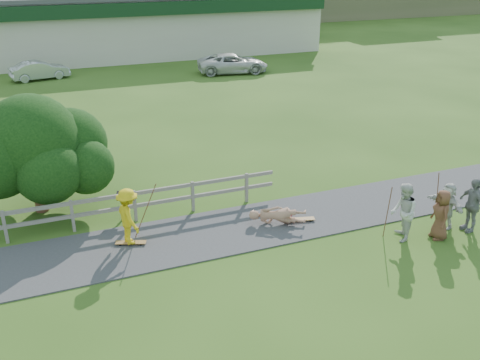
{
  "coord_description": "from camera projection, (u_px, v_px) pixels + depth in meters",
  "views": [
    {
      "loc": [
        -4.64,
        -12.78,
        8.33
      ],
      "look_at": [
        1.23,
        2.0,
        1.49
      ],
      "focal_mm": 40.0,
      "sensor_mm": 36.0,
      "label": 1
    }
  ],
  "objects": [
    {
      "name": "ground",
      "position": [
        226.0,
        257.0,
        15.77
      ],
      "size": [
        260.0,
        260.0,
        0.0
      ],
      "primitive_type": "plane",
      "color": "#2E4F16",
      "rests_on": "ground"
    },
    {
      "name": "path",
      "position": [
        210.0,
        234.0,
        17.05
      ],
      "size": [
        34.0,
        3.0,
        0.04
      ],
      "primitive_type": "cube",
      "color": "#373639",
      "rests_on": "ground"
    },
    {
      "name": "fence",
      "position": [
        51.0,
        215.0,
        16.74
      ],
      "size": [
        15.05,
        0.1,
        1.1
      ],
      "color": "#646158",
      "rests_on": "ground"
    },
    {
      "name": "strip_mall",
      "position": [
        129.0,
        23.0,
        45.94
      ],
      "size": [
        32.5,
        10.75,
        5.1
      ],
      "color": "beige",
      "rests_on": "ground"
    },
    {
      "name": "skater_rider",
      "position": [
        129.0,
        219.0,
        16.07
      ],
      "size": [
        0.88,
        1.26,
        1.78
      ],
      "primitive_type": "imported",
      "rotation": [
        0.0,
        0.0,
        1.77
      ],
      "color": "gold",
      "rests_on": "ground"
    },
    {
      "name": "skater_fallen",
      "position": [
        277.0,
        216.0,
        17.51
      ],
      "size": [
        1.23,
        1.85,
        0.67
      ],
      "primitive_type": "imported",
      "rotation": [
        0.0,
        0.0,
        1.1
      ],
      "color": "tan",
      "rests_on": "ground"
    },
    {
      "name": "spectator_a",
      "position": [
        403.0,
        212.0,
        16.41
      ],
      "size": [
        1.03,
        1.13,
        1.87
      ],
      "primitive_type": "imported",
      "rotation": [
        0.0,
        0.0,
        4.26
      ],
      "color": "silver",
      "rests_on": "ground"
    },
    {
      "name": "spectator_b",
      "position": [
        472.0,
        205.0,
        16.97
      ],
      "size": [
        0.48,
        1.08,
        1.81
      ],
      "primitive_type": "imported",
      "rotation": [
        0.0,
        0.0,
        4.67
      ],
      "color": "gray",
      "rests_on": "ground"
    },
    {
      "name": "spectator_c",
      "position": [
        441.0,
        215.0,
        16.53
      ],
      "size": [
        0.71,
        0.9,
        1.63
      ],
      "primitive_type": "imported",
      "rotation": [
        0.0,
        0.0,
        4.45
      ],
      "color": "brown",
      "rests_on": "ground"
    },
    {
      "name": "spectator_d",
      "position": [
        447.0,
        205.0,
        17.26
      ],
      "size": [
        0.62,
        1.47,
        1.53
      ],
      "primitive_type": "imported",
      "rotation": [
        0.0,
        0.0,
        4.83
      ],
      "color": "beige",
      "rests_on": "ground"
    },
    {
      "name": "car_silver",
      "position": [
        40.0,
        70.0,
        37.25
      ],
      "size": [
        4.13,
        2.13,
        1.3
      ],
      "primitive_type": "imported",
      "rotation": [
        0.0,
        0.0,
        1.77
      ],
      "color": "silver",
      "rests_on": "ground"
    },
    {
      "name": "car_white",
      "position": [
        233.0,
        63.0,
        39.22
      ],
      "size": [
        5.47,
        3.22,
        1.43
      ],
      "primitive_type": "imported",
      "rotation": [
        0.0,
        0.0,
        1.4
      ],
      "color": "silver",
      "rests_on": "ground"
    },
    {
      "name": "tree",
      "position": [
        36.0,
        167.0,
        17.98
      ],
      "size": [
        5.2,
        5.2,
        3.27
      ],
      "primitive_type": null,
      "color": "black",
      "rests_on": "ground"
    },
    {
      "name": "bbq",
      "position": [
        124.0,
        205.0,
        17.97
      ],
      "size": [
        0.49,
        0.42,
        0.92
      ],
      "primitive_type": null,
      "rotation": [
        0.0,
        0.0,
        -0.26
      ],
      "color": "black",
      "rests_on": "ground"
    },
    {
      "name": "longboard_rider",
      "position": [
        131.0,
        244.0,
        16.4
      ],
      "size": [
        0.95,
        0.54,
        0.1
      ],
      "primitive_type": null,
      "rotation": [
        0.0,
        0.0,
        -0.35
      ],
      "color": "brown",
      "rests_on": "ground"
    },
    {
      "name": "longboard_fallen",
      "position": [
        300.0,
        220.0,
        17.81
      ],
      "size": [
        1.01,
        0.48,
        0.11
      ],
      "primitive_type": null,
      "rotation": [
        0.0,
        0.0,
        -0.26
      ],
      "color": "brown",
      "rests_on": "ground"
    },
    {
      "name": "helmet",
      "position": [
        289.0,
        214.0,
        18.1
      ],
      "size": [
        0.25,
        0.25,
        0.25
      ],
      "primitive_type": "sphere",
      "color": "#A9132B",
      "rests_on": "ground"
    },
    {
      "name": "pole_rider",
      "position": [
        145.0,
        209.0,
        16.59
      ],
      "size": [
        0.03,
        0.03,
        1.91
      ],
      "primitive_type": "cylinder",
      "color": "brown",
      "rests_on": "ground"
    },
    {
      "name": "pole_spec_left",
      "position": [
        388.0,
        212.0,
        16.62
      ],
      "size": [
        0.03,
        0.03,
        1.7
      ],
      "primitive_type": "cylinder",
      "color": "brown",
      "rests_on": "ground"
    },
    {
      "name": "pole_spec_right",
      "position": [
        437.0,
        196.0,
        17.75
      ],
      "size": [
        0.03,
        0.03,
        1.69
      ],
      "primitive_type": "cylinder",
      "color": "brown",
      "rests_on": "ground"
    }
  ]
}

